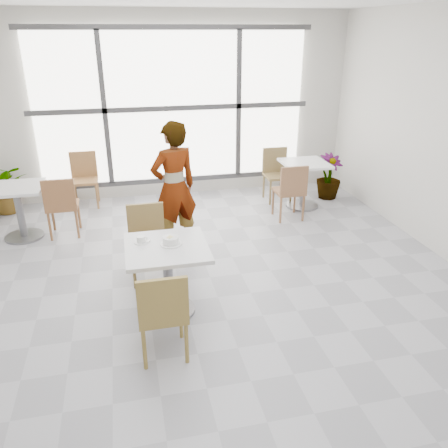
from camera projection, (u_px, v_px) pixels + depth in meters
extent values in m
plane|color=#9E9EA5|center=(218.00, 297.00, 4.92)|extent=(7.00, 7.00, 0.00)
plane|color=silver|center=(173.00, 107.00, 7.45)|extent=(6.00, 0.00, 6.00)
cube|color=white|center=(173.00, 108.00, 7.40)|extent=(4.40, 0.04, 2.40)
cube|color=#3F3F42|center=(174.00, 108.00, 7.37)|extent=(4.60, 0.05, 0.08)
cube|color=#3F3F42|center=(105.00, 111.00, 7.15)|extent=(0.08, 0.05, 2.40)
cube|color=#3F3F42|center=(239.00, 106.00, 7.60)|extent=(0.08, 0.05, 2.40)
cube|color=#3F3F42|center=(177.00, 179.00, 7.86)|extent=(4.60, 0.05, 0.08)
cube|color=#3F3F42|center=(170.00, 27.00, 6.88)|extent=(4.60, 0.05, 0.08)
cube|color=silver|center=(167.00, 248.00, 4.39)|extent=(0.80, 0.80, 0.04)
cylinder|color=slate|center=(168.00, 281.00, 4.54)|extent=(0.10, 0.10, 0.71)
cylinder|color=slate|center=(170.00, 309.00, 4.68)|extent=(0.52, 0.52, 0.03)
cube|color=olive|center=(162.00, 312.00, 3.91)|extent=(0.42, 0.42, 0.04)
cube|color=olive|center=(163.00, 302.00, 3.65)|extent=(0.42, 0.04, 0.42)
cylinder|color=olive|center=(181.00, 319.00, 4.20)|extent=(0.04, 0.04, 0.41)
cylinder|color=olive|center=(187.00, 343.00, 3.88)|extent=(0.04, 0.04, 0.41)
cylinder|color=olive|center=(142.00, 324.00, 4.13)|extent=(0.04, 0.04, 0.41)
cylinder|color=olive|center=(144.00, 349.00, 3.81)|extent=(0.04, 0.04, 0.41)
cube|color=olive|center=(148.00, 246.00, 5.12)|extent=(0.42, 0.42, 0.04)
cube|color=olive|center=(146.00, 221.00, 5.20)|extent=(0.42, 0.04, 0.42)
cylinder|color=olive|center=(134.00, 272.00, 5.01)|extent=(0.04, 0.04, 0.41)
cylinder|color=olive|center=(133.00, 258.00, 5.33)|extent=(0.04, 0.04, 0.41)
cylinder|color=olive|center=(167.00, 269.00, 5.08)|extent=(0.04, 0.04, 0.41)
cylinder|color=olive|center=(163.00, 254.00, 5.40)|extent=(0.04, 0.04, 0.41)
cylinder|color=white|center=(171.00, 244.00, 4.42)|extent=(0.21, 0.21, 0.01)
cylinder|color=white|center=(171.00, 240.00, 4.40)|extent=(0.16, 0.16, 0.07)
torus|color=white|center=(171.00, 237.00, 4.39)|extent=(0.16, 0.16, 0.01)
cylinder|color=#D4C285|center=(171.00, 240.00, 4.40)|extent=(0.14, 0.14, 0.05)
cylinder|color=beige|center=(168.00, 238.00, 4.38)|extent=(0.03, 0.03, 0.01)
cylinder|color=beige|center=(169.00, 237.00, 4.38)|extent=(0.03, 0.03, 0.02)
cylinder|color=beige|center=(174.00, 238.00, 4.38)|extent=(0.03, 0.03, 0.01)
cylinder|color=beige|center=(170.00, 238.00, 4.36)|extent=(0.03, 0.03, 0.02)
cylinder|color=beige|center=(168.00, 238.00, 4.36)|extent=(0.03, 0.03, 0.02)
cylinder|color=#F5EB9E|center=(172.00, 239.00, 4.36)|extent=(0.03, 0.03, 0.02)
cylinder|color=#F8F0A0|center=(170.00, 236.00, 4.41)|extent=(0.03, 0.03, 0.02)
cylinder|color=beige|center=(172.00, 237.00, 4.39)|extent=(0.03, 0.03, 0.02)
cylinder|color=#F4E59D|center=(172.00, 237.00, 4.39)|extent=(0.03, 0.03, 0.02)
cylinder|color=beige|center=(173.00, 238.00, 4.37)|extent=(0.03, 0.03, 0.02)
cylinder|color=white|center=(141.00, 242.00, 4.45)|extent=(0.13, 0.13, 0.01)
cylinder|color=white|center=(141.00, 239.00, 4.44)|extent=(0.08, 0.08, 0.06)
torus|color=white|center=(145.00, 239.00, 4.45)|extent=(0.05, 0.01, 0.05)
cylinder|color=black|center=(141.00, 237.00, 4.43)|extent=(0.07, 0.07, 0.00)
cube|color=#BABABF|center=(146.00, 242.00, 4.44)|extent=(0.09, 0.05, 0.00)
sphere|color=#BABABF|center=(150.00, 241.00, 4.46)|extent=(0.02, 0.02, 0.02)
imported|color=black|center=(174.00, 188.00, 5.69)|extent=(0.72, 0.59, 1.69)
cube|color=silver|center=(15.00, 188.00, 6.05)|extent=(0.70, 0.70, 0.04)
cylinder|color=slate|center=(20.00, 214.00, 6.19)|extent=(0.10, 0.10, 0.71)
cylinder|color=slate|center=(25.00, 236.00, 6.33)|extent=(0.52, 0.52, 0.03)
cube|color=white|center=(305.00, 163.00, 7.15)|extent=(0.70, 0.70, 0.04)
cylinder|color=gray|center=(303.00, 186.00, 7.30)|extent=(0.10, 0.10, 0.71)
cylinder|color=gray|center=(302.00, 205.00, 7.43)|extent=(0.52, 0.52, 0.03)
cube|color=#8F5C36|center=(63.00, 206.00, 6.27)|extent=(0.42, 0.42, 0.04)
cube|color=#8F5C36|center=(59.00, 195.00, 6.01)|extent=(0.42, 0.04, 0.42)
cylinder|color=#8F5C36|center=(79.00, 215.00, 6.55)|extent=(0.04, 0.04, 0.41)
cylinder|color=#8F5C36|center=(77.00, 224.00, 6.23)|extent=(0.04, 0.04, 0.41)
cylinder|color=#8F5C36|center=(53.00, 217.00, 6.48)|extent=(0.04, 0.04, 0.41)
cylinder|color=#8F5C36|center=(50.00, 227.00, 6.16)|extent=(0.04, 0.04, 0.41)
cube|color=#9F6E40|center=(85.00, 181.00, 7.30)|extent=(0.42, 0.42, 0.04)
cube|color=#9F6E40|center=(83.00, 164.00, 7.37)|extent=(0.42, 0.04, 0.42)
cylinder|color=#9F6E40|center=(74.00, 199.00, 7.19)|extent=(0.04, 0.04, 0.41)
cylinder|color=#9F6E40|center=(76.00, 191.00, 7.51)|extent=(0.04, 0.04, 0.41)
cylinder|color=#9F6E40|center=(97.00, 197.00, 7.26)|extent=(0.04, 0.04, 0.41)
cylinder|color=#9F6E40|center=(98.00, 190.00, 7.58)|extent=(0.04, 0.04, 0.41)
cube|color=#90603F|center=(289.00, 191.00, 6.83)|extent=(0.42, 0.42, 0.04)
cube|color=#90603F|center=(294.00, 181.00, 6.57)|extent=(0.42, 0.04, 0.42)
cylinder|color=#90603F|center=(295.00, 200.00, 7.11)|extent=(0.04, 0.04, 0.41)
cylinder|color=#90603F|center=(303.00, 208.00, 6.79)|extent=(0.04, 0.04, 0.41)
cylinder|color=#90603F|center=(273.00, 202.00, 7.04)|extent=(0.04, 0.04, 0.41)
cylinder|color=#90603F|center=(281.00, 210.00, 6.72)|extent=(0.04, 0.04, 0.41)
cube|color=olive|center=(278.00, 176.00, 7.54)|extent=(0.42, 0.42, 0.04)
cube|color=olive|center=(275.00, 160.00, 7.62)|extent=(0.42, 0.04, 0.42)
cylinder|color=olive|center=(270.00, 193.00, 7.43)|extent=(0.04, 0.04, 0.41)
cylinder|color=olive|center=(264.00, 186.00, 7.75)|extent=(0.04, 0.04, 0.41)
cylinder|color=olive|center=(291.00, 191.00, 7.50)|extent=(0.04, 0.04, 0.41)
cylinder|color=olive|center=(283.00, 185.00, 7.83)|extent=(0.04, 0.04, 0.41)
imported|color=#417B39|center=(7.00, 188.00, 7.07)|extent=(0.74, 0.65, 0.80)
imported|color=#548A41|center=(329.00, 176.00, 7.68)|extent=(0.46, 0.46, 0.76)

